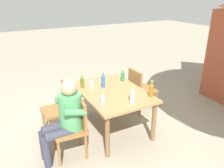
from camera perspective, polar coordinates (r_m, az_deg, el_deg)
ground_plane at (r=4.06m, az=0.00°, el=-11.07°), size 24.00×24.00×0.00m
dining_table at (r=3.75m, az=0.00°, el=-2.98°), size 1.41×0.98×0.72m
chair_near_right at (r=3.28m, az=-9.64°, el=-10.18°), size 0.48×0.48×0.87m
chair_far_left at (r=4.44m, az=7.06°, el=-1.00°), size 0.44×0.44×0.87m
chair_near_left at (r=3.82m, az=-12.87°, el=-5.47°), size 0.46×0.46×0.87m
person_in_white_shirt at (r=3.18m, az=-11.75°, el=-8.02°), size 0.47×0.62×1.18m
bottle_blue at (r=3.80m, az=-2.27°, el=0.91°), size 0.06×0.06×0.29m
bottle_green at (r=4.08m, az=2.72°, el=2.05°), size 0.06×0.06×0.22m
bottle_olive at (r=3.82m, az=-7.57°, el=0.54°), size 0.06×0.06×0.24m
bottle_amber at (r=3.52m, az=9.98°, el=-1.47°), size 0.06×0.06×0.26m
bottle_clear at (r=3.29m, az=5.22°, el=-2.98°), size 0.06×0.06×0.26m
cup_glass at (r=3.90m, az=-5.27°, el=0.19°), size 0.07×0.07×0.10m
cup_steel at (r=3.26m, az=-2.39°, el=-4.12°), size 0.08×0.08×0.12m
backpack_by_near_side at (r=4.71m, az=-10.01°, el=-3.42°), size 0.32×0.22×0.45m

